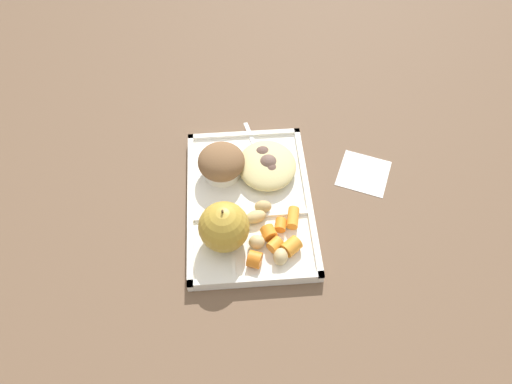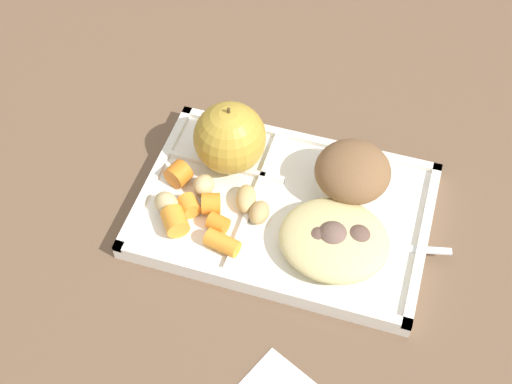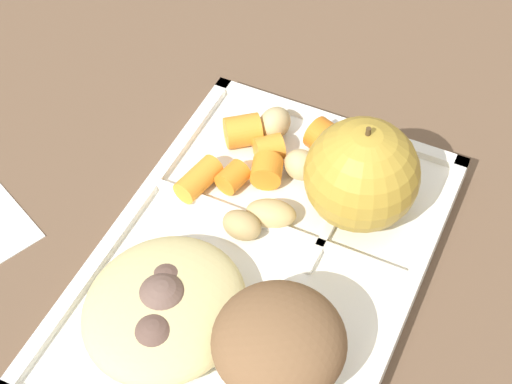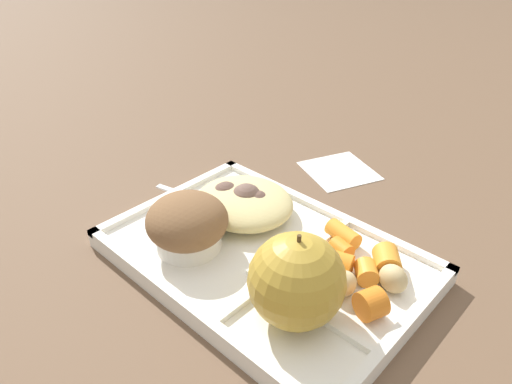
# 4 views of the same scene
# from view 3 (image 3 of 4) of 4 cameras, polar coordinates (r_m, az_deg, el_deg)

# --- Properties ---
(ground) EXTENTS (6.00, 6.00, 0.00)m
(ground) POSITION_cam_3_polar(r_m,az_deg,el_deg) (0.61, 0.02, -6.13)
(ground) COLOR brown
(lunch_tray) EXTENTS (0.33, 0.22, 0.02)m
(lunch_tray) POSITION_cam_3_polar(r_m,az_deg,el_deg) (0.60, 0.06, -5.64)
(lunch_tray) COLOR white
(lunch_tray) RESTS_ON ground
(green_apple) EXTENTS (0.08, 0.08, 0.09)m
(green_apple) POSITION_cam_3_polar(r_m,az_deg,el_deg) (0.60, 7.37, 1.20)
(green_apple) COLOR #B79333
(green_apple) RESTS_ON lunch_tray
(bran_muffin) EXTENTS (0.09, 0.09, 0.06)m
(bran_muffin) POSITION_cam_3_polar(r_m,az_deg,el_deg) (0.53, 1.60, -10.64)
(bran_muffin) COLOR silver
(bran_muffin) RESTS_ON lunch_tray
(carrot_slice_edge) EXTENTS (0.04, 0.04, 0.03)m
(carrot_slice_edge) POSITION_cam_3_polar(r_m,az_deg,el_deg) (0.66, -0.92, 4.28)
(carrot_slice_edge) COLOR orange
(carrot_slice_edge) RESTS_ON lunch_tray
(carrot_slice_back) EXTENTS (0.03, 0.03, 0.02)m
(carrot_slice_back) POSITION_cam_3_polar(r_m,az_deg,el_deg) (0.63, 0.76, 1.50)
(carrot_slice_back) COLOR orange
(carrot_slice_back) RESTS_ON lunch_tray
(carrot_slice_diagonal) EXTENTS (0.03, 0.02, 0.02)m
(carrot_slice_diagonal) POSITION_cam_3_polar(r_m,az_deg,el_deg) (0.63, -1.63, 1.03)
(carrot_slice_diagonal) COLOR orange
(carrot_slice_diagonal) RESTS_ON lunch_tray
(carrot_slice_center) EXTENTS (0.03, 0.03, 0.03)m
(carrot_slice_center) POSITION_cam_3_polar(r_m,az_deg,el_deg) (0.66, 4.39, 3.91)
(carrot_slice_center) COLOR orange
(carrot_slice_center) RESTS_ON lunch_tray
(carrot_slice_small) EXTENTS (0.03, 0.03, 0.02)m
(carrot_slice_small) POSITION_cam_3_polar(r_m,az_deg,el_deg) (0.65, 0.91, 3.05)
(carrot_slice_small) COLOR orange
(carrot_slice_small) RESTS_ON lunch_tray
(carrot_slice_near_corner) EXTENTS (0.04, 0.03, 0.02)m
(carrot_slice_near_corner) POSITION_cam_3_polar(r_m,az_deg,el_deg) (0.63, -4.02, 0.90)
(carrot_slice_near_corner) COLOR orange
(carrot_slice_near_corner) RESTS_ON lunch_tray
(potato_chunk_golden) EXTENTS (0.03, 0.04, 0.02)m
(potato_chunk_golden) POSITION_cam_3_polar(r_m,az_deg,el_deg) (0.61, 1.05, -1.49)
(potato_chunk_golden) COLOR tan
(potato_chunk_golden) RESTS_ON lunch_tray
(potato_chunk_large) EXTENTS (0.04, 0.03, 0.03)m
(potato_chunk_large) POSITION_cam_3_polar(r_m,az_deg,el_deg) (0.67, 1.30, 4.80)
(potato_chunk_large) COLOR tan
(potato_chunk_large) RESTS_ON lunch_tray
(potato_chunk_wedge) EXTENTS (0.02, 0.03, 0.02)m
(potato_chunk_wedge) POSITION_cam_3_polar(r_m,az_deg,el_deg) (0.60, -0.99, -2.33)
(potato_chunk_wedge) COLOR tan
(potato_chunk_wedge) RESTS_ON lunch_tray
(potato_chunk_corner) EXTENTS (0.03, 0.03, 0.02)m
(potato_chunk_corner) POSITION_cam_3_polar(r_m,az_deg,el_deg) (0.64, 3.15, 1.90)
(potato_chunk_corner) COLOR tan
(potato_chunk_corner) RESTS_ON lunch_tray
(egg_noodle_pile) EXTENTS (0.12, 0.11, 0.03)m
(egg_noodle_pile) POSITION_cam_3_polar(r_m,az_deg,el_deg) (0.56, -6.37, -8.01)
(egg_noodle_pile) COLOR #D6C684
(egg_noodle_pile) RESTS_ON lunch_tray
(meatball_front) EXTENTS (0.03, 0.03, 0.03)m
(meatball_front) POSITION_cam_3_polar(r_m,az_deg,el_deg) (0.55, -7.05, -10.07)
(meatball_front) COLOR brown
(meatball_front) RESTS_ON lunch_tray
(meatball_side) EXTENTS (0.04, 0.04, 0.04)m
(meatball_side) POSITION_cam_3_polar(r_m,az_deg,el_deg) (0.56, -6.46, -7.58)
(meatball_side) COLOR brown
(meatball_side) RESTS_ON lunch_tray
(meatball_center) EXTENTS (0.03, 0.03, 0.03)m
(meatball_center) POSITION_cam_3_polar(r_m,az_deg,el_deg) (0.57, -6.18, -6.53)
(meatball_center) COLOR brown
(meatball_center) RESTS_ON lunch_tray
(plastic_fork) EXTENTS (0.14, 0.04, 0.00)m
(plastic_fork) POSITION_cam_3_polar(r_m,az_deg,el_deg) (0.55, -7.24, -13.00)
(plastic_fork) COLOR white
(plastic_fork) RESTS_ON lunch_tray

